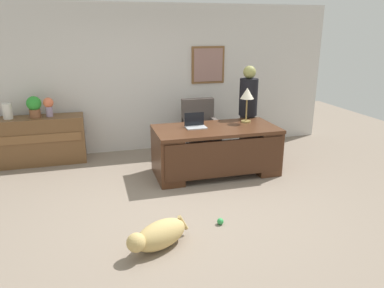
% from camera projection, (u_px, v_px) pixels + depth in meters
% --- Properties ---
extents(ground_plane, '(12.00, 12.00, 0.00)m').
position_uv_depth(ground_plane, '(190.00, 204.00, 4.89)').
color(ground_plane, gray).
extents(back_wall, '(7.00, 0.16, 2.70)m').
position_uv_depth(back_wall, '(154.00, 79.00, 6.88)').
color(back_wall, silver).
rests_on(back_wall, ground_plane).
extents(desk, '(1.95, 0.94, 0.76)m').
position_uv_depth(desk, '(216.00, 149.00, 5.83)').
color(desk, '#4C2B19').
rests_on(desk, ground_plane).
extents(credenza, '(1.56, 0.50, 0.82)m').
position_uv_depth(credenza, '(38.00, 140.00, 6.30)').
color(credenza, brown).
rests_on(credenza, ground_plane).
extents(armchair, '(0.60, 0.59, 1.03)m').
position_uv_depth(armchair, '(200.00, 130.00, 6.71)').
color(armchair, '#564C47').
rests_on(armchair, ground_plane).
extents(person_standing, '(0.32, 0.32, 1.65)m').
position_uv_depth(person_standing, '(248.00, 112.00, 6.46)').
color(person_standing, '#262323').
rests_on(person_standing, ground_plane).
extents(dog_lying, '(0.74, 0.56, 0.30)m').
position_uv_depth(dog_lying, '(158.00, 235.00, 3.87)').
color(dog_lying, tan).
rests_on(dog_lying, ground_plane).
extents(laptop, '(0.32, 0.22, 0.22)m').
position_uv_depth(laptop, '(195.00, 124.00, 5.76)').
color(laptop, '#B2B5BA').
rests_on(laptop, desk).
extents(desk_lamp, '(0.22, 0.22, 0.57)m').
position_uv_depth(desk_lamp, '(247.00, 95.00, 5.96)').
color(desk_lamp, '#9E8447').
rests_on(desk_lamp, desk).
extents(vase_with_flowers, '(0.17, 0.17, 0.33)m').
position_uv_depth(vase_with_flowers, '(49.00, 105.00, 6.18)').
color(vase_with_flowers, '#9B87A6').
rests_on(vase_with_flowers, credenza).
extents(vase_empty, '(0.15, 0.15, 0.26)m').
position_uv_depth(vase_empty, '(7.00, 111.00, 6.03)').
color(vase_empty, silver).
rests_on(vase_empty, credenza).
extents(potted_plant, '(0.24, 0.24, 0.36)m').
position_uv_depth(potted_plant, '(34.00, 106.00, 6.12)').
color(potted_plant, brown).
rests_on(potted_plant, credenza).
extents(dog_toy_ball, '(0.08, 0.08, 0.08)m').
position_uv_depth(dog_toy_ball, '(220.00, 221.00, 4.39)').
color(dog_toy_ball, green).
rests_on(dog_toy_ball, ground_plane).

